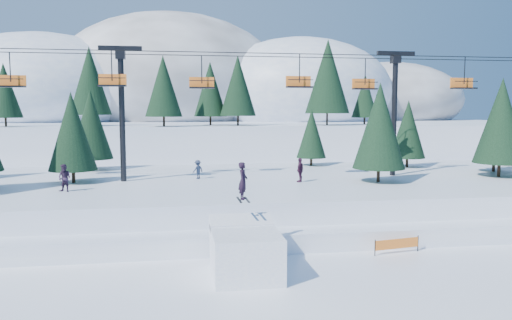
{
  "coord_description": "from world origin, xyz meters",
  "views": [
    {
      "loc": [
        -4.89,
        -21.29,
        7.98
      ],
      "look_at": [
        -0.55,
        6.0,
        5.2
      ],
      "focal_mm": 35.0,
      "sensor_mm": 36.0,
      "label": 1
    }
  ],
  "objects": [
    {
      "name": "mountain_ridge",
      "position": [
        -5.09,
        73.33,
        9.65
      ],
      "size": [
        119.0,
        60.49,
        26.46
      ],
      "color": "white",
      "rests_on": "ground"
    },
    {
      "name": "jump_kicker",
      "position": [
        -1.71,
        2.05,
        1.22
      ],
      "size": [
        3.21,
        4.4,
        5.35
      ],
      "color": "white",
      "rests_on": "ground"
    },
    {
      "name": "conifer_stand",
      "position": [
        0.69,
        18.3,
        7.01
      ],
      "size": [
        63.85,
        16.44,
        10.05
      ],
      "color": "black",
      "rests_on": "mid_shelf"
    },
    {
      "name": "mid_shelf",
      "position": [
        0.0,
        18.0,
        1.25
      ],
      "size": [
        70.0,
        22.0,
        2.5
      ],
      "primitive_type": "cube",
      "color": "white",
      "rests_on": "ground"
    },
    {
      "name": "banner_near",
      "position": [
        7.14,
        4.31,
        0.54
      ],
      "size": [
        2.82,
        0.54,
        0.9
      ],
      "color": "black",
      "rests_on": "ground"
    },
    {
      "name": "berm",
      "position": [
        0.0,
        8.0,
        0.55
      ],
      "size": [
        70.0,
        6.0,
        1.1
      ],
      "primitive_type": "cube",
      "color": "white",
      "rests_on": "ground"
    },
    {
      "name": "distant_skiers",
      "position": [
        -1.91,
        16.41,
        3.36
      ],
      "size": [
        25.46,
        8.83,
        1.87
      ],
      "color": "#322139",
      "rests_on": "mid_shelf"
    },
    {
      "name": "chairlift",
      "position": [
        1.64,
        18.05,
        9.32
      ],
      "size": [
        46.0,
        3.21,
        10.28
      ],
      "color": "black",
      "rests_on": "mid_shelf"
    },
    {
      "name": "banner_far",
      "position": [
        11.66,
        5.84,
        0.54
      ],
      "size": [
        2.82,
        0.56,
        0.9
      ],
      "color": "black",
      "rests_on": "ground"
    },
    {
      "name": "ground",
      "position": [
        0.0,
        0.0,
        0.0
      ],
      "size": [
        160.0,
        160.0,
        0.0
      ],
      "primitive_type": "plane",
      "color": "white",
      "rests_on": "ground"
    }
  ]
}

